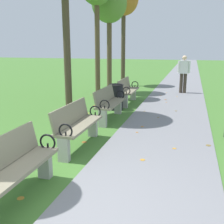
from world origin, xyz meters
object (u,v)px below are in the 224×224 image
object	(u,v)px
trash_bin	(116,97)
park_bench_1	(12,168)
tree_5	(124,1)
park_bench_3	(109,103)
park_bench_4	(128,90)
pedestrian_walking	(184,72)
park_bench_2	(77,124)
tree_4	(109,5)

from	to	relation	value
trash_bin	park_bench_1	bearing A→B (deg)	-88.51
tree_5	trash_bin	xyz separation A→B (m)	(1.14, -5.47, -3.76)
park_bench_3	trash_bin	size ratio (longest dim) A/B	1.91
park_bench_1	trash_bin	distance (m)	5.65
park_bench_4	pedestrian_walking	world-z (taller)	pedestrian_walking
park_bench_2	trash_bin	world-z (taller)	park_bench_2
tree_4	trash_bin	bearing A→B (deg)	-69.38
park_bench_2	park_bench_4	bearing A→B (deg)	90.00
park_bench_1	pedestrian_walking	size ratio (longest dim) A/B	0.99
tree_5	trash_bin	size ratio (longest dim) A/B	6.07
pedestrian_walking	park_bench_1	bearing A→B (deg)	-100.87
park_bench_1	park_bench_3	distance (m)	4.37
park_bench_2	trash_bin	xyz separation A→B (m)	(-0.15, 3.52, -0.06)
park_bench_2	tree_4	size ratio (longest dim) A/B	0.35
park_bench_2	park_bench_3	size ratio (longest dim) A/B	1.00
trash_bin	park_bench_3	bearing A→B (deg)	-83.42
park_bench_4	trash_bin	world-z (taller)	park_bench_4
park_bench_1	park_bench_4	world-z (taller)	same
park_bench_3	pedestrian_walking	xyz separation A→B (m)	(1.83, 5.15, 0.44)
park_bench_1	park_bench_2	bearing A→B (deg)	90.00
tree_4	tree_5	size ratio (longest dim) A/B	0.90
tree_4	pedestrian_walking	distance (m)	4.26
park_bench_1	tree_4	bearing A→B (deg)	98.55
park_bench_4	park_bench_1	bearing A→B (deg)	-90.00
park_bench_2	park_bench_4	xyz separation A→B (m)	(0.00, 4.57, 0.00)
park_bench_3	tree_5	bearing A→B (deg)	100.80
park_bench_1	tree_5	bearing A→B (deg)	96.60
park_bench_1	park_bench_3	bearing A→B (deg)	90.00
tree_4	pedestrian_walking	bearing A→B (deg)	13.86
park_bench_1	trash_bin	bearing A→B (deg)	91.49
park_bench_1	park_bench_2	xyz separation A→B (m)	(-0.00, 2.13, 0.00)
park_bench_4	tree_4	size ratio (longest dim) A/B	0.35
park_bench_2	trash_bin	distance (m)	3.52
tree_4	park_bench_3	bearing A→B (deg)	-73.29
tree_4	tree_5	bearing A→B (deg)	89.34
tree_4	trash_bin	xyz separation A→B (m)	(1.17, -3.10, -3.27)
park_bench_3	pedestrian_walking	world-z (taller)	pedestrian_walking
park_bench_3	park_bench_4	world-z (taller)	same
tree_4	tree_5	distance (m)	2.42
park_bench_1	park_bench_4	xyz separation A→B (m)	(-0.00, 6.69, 0.00)
park_bench_4	pedestrian_walking	xyz separation A→B (m)	(1.83, 2.83, 0.44)
tree_5	pedestrian_walking	bearing A→B (deg)	-27.12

